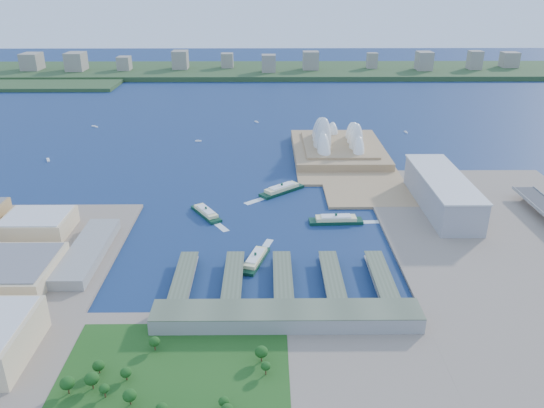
{
  "coord_description": "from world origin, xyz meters",
  "views": [
    {
      "loc": [
        1.1,
        -462.39,
        242.49
      ],
      "look_at": [
        6.12,
        54.93,
        18.0
      ],
      "focal_mm": 35.0,
      "sensor_mm": 36.0,
      "label": 1
    }
  ],
  "objects_px": {
    "opera_house": "(339,133)",
    "ferry_d": "(336,218)",
    "toaster_building": "(442,192)",
    "ferry_c": "(255,257)",
    "ferry_a": "(206,211)",
    "ferry_b": "(282,188)"
  },
  "relations": [
    {
      "from": "opera_house",
      "to": "ferry_d",
      "type": "bearing_deg",
      "value": -97.58
    },
    {
      "from": "ferry_d",
      "to": "toaster_building",
      "type": "bearing_deg",
      "value": -76.37
    },
    {
      "from": "ferry_c",
      "to": "ferry_d",
      "type": "distance_m",
      "value": 118.35
    },
    {
      "from": "ferry_c",
      "to": "ferry_a",
      "type": "bearing_deg",
      "value": -44.68
    },
    {
      "from": "opera_house",
      "to": "ferry_c",
      "type": "distance_m",
      "value": 338.85
    },
    {
      "from": "ferry_b",
      "to": "ferry_d",
      "type": "distance_m",
      "value": 102.67
    },
    {
      "from": "ferry_a",
      "to": "ferry_c",
      "type": "distance_m",
      "value": 118.3
    },
    {
      "from": "opera_house",
      "to": "toaster_building",
      "type": "bearing_deg",
      "value": -65.77
    },
    {
      "from": "toaster_building",
      "to": "opera_house",
      "type": "bearing_deg",
      "value": 114.23
    },
    {
      "from": "ferry_a",
      "to": "ferry_c",
      "type": "height_order",
      "value": "ferry_a"
    },
    {
      "from": "ferry_b",
      "to": "ferry_c",
      "type": "xyz_separation_m",
      "value": [
        -28.77,
        -170.16,
        -0.88
      ]
    },
    {
      "from": "ferry_b",
      "to": "toaster_building",
      "type": "bearing_deg",
      "value": 33.11
    },
    {
      "from": "opera_house",
      "to": "ferry_c",
      "type": "relative_size",
      "value": 3.51
    },
    {
      "from": "opera_house",
      "to": "ferry_a",
      "type": "distance_m",
      "value": 274.86
    },
    {
      "from": "ferry_a",
      "to": "ferry_b",
      "type": "bearing_deg",
      "value": 6.03
    },
    {
      "from": "opera_house",
      "to": "toaster_building",
      "type": "height_order",
      "value": "opera_house"
    },
    {
      "from": "toaster_building",
      "to": "ferry_d",
      "type": "xyz_separation_m",
      "value": [
        -121.14,
        -34.07,
        -15.13
      ]
    },
    {
      "from": "ferry_a",
      "to": "ferry_d",
      "type": "xyz_separation_m",
      "value": [
        139.94,
        -20.65,
        0.48
      ]
    },
    {
      "from": "toaster_building",
      "to": "ferry_b",
      "type": "relative_size",
      "value": 2.55
    },
    {
      "from": "toaster_building",
      "to": "ferry_d",
      "type": "height_order",
      "value": "toaster_building"
    },
    {
      "from": "ferry_b",
      "to": "opera_house",
      "type": "bearing_deg",
      "value": 109.4
    },
    {
      "from": "ferry_a",
      "to": "ferry_d",
      "type": "height_order",
      "value": "ferry_d"
    }
  ]
}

